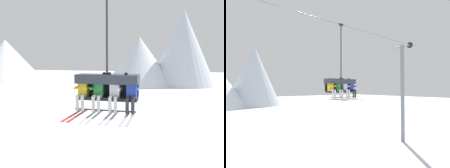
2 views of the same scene
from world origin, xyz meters
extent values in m
cone|color=silver|center=(7.19, 46.63, 8.86)|extent=(15.10, 15.10, 17.73)
cylinder|color=slate|center=(9.88, 0.00, 4.64)|extent=(0.36, 0.36, 9.29)
cylinder|color=slate|center=(9.88, 0.00, 9.14)|extent=(0.16, 1.60, 0.16)
cylinder|color=black|center=(9.88, -0.80, 9.14)|extent=(0.08, 0.56, 0.56)
cylinder|color=slate|center=(1.13, -0.80, 9.14)|extent=(19.51, 0.05, 0.05)
cube|color=#232328|center=(1.53, -0.80, 4.87)|extent=(2.04, 0.48, 0.10)
cube|color=#232328|center=(1.53, -0.52, 5.15)|extent=(2.04, 0.08, 0.45)
cube|color=#2D333D|center=(1.53, -0.74, 5.52)|extent=(2.08, 0.68, 0.30)
cylinder|color=black|center=(1.53, -1.12, 4.54)|extent=(2.04, 0.04, 0.04)
cylinder|color=#2D333D|center=(1.53, -0.80, 7.38)|extent=(0.07, 0.07, 3.41)
cube|color=black|center=(1.53, -0.80, 9.14)|extent=(0.28, 0.12, 0.12)
cube|color=yellow|center=(0.70, -0.82, 5.18)|extent=(0.32, 0.22, 0.52)
sphere|color=black|center=(0.70, -0.82, 5.54)|extent=(0.22, 0.22, 0.22)
ellipsoid|color=black|center=(0.70, -0.92, 5.54)|extent=(0.17, 0.04, 0.08)
cylinder|color=silver|center=(0.61, -0.99, 4.96)|extent=(0.11, 0.34, 0.11)
cylinder|color=silver|center=(0.79, -0.99, 4.96)|extent=(0.11, 0.34, 0.11)
cylinder|color=silver|center=(0.61, -1.16, 4.72)|extent=(0.11, 0.11, 0.48)
cylinder|color=silver|center=(0.79, -1.16, 4.72)|extent=(0.11, 0.11, 0.48)
cube|color=#B22823|center=(0.61, -1.46, 4.43)|extent=(0.09, 1.70, 0.02)
cube|color=#B22823|center=(0.79, -1.46, 4.43)|extent=(0.09, 1.70, 0.02)
cylinder|color=yellow|center=(0.51, -0.97, 5.22)|extent=(0.09, 0.30, 0.09)
cylinder|color=yellow|center=(0.89, -0.97, 5.22)|extent=(0.09, 0.30, 0.09)
cube|color=#23843D|center=(1.26, -0.82, 5.18)|extent=(0.32, 0.22, 0.52)
sphere|color=black|center=(1.26, -0.82, 5.54)|extent=(0.22, 0.22, 0.22)
ellipsoid|color=black|center=(1.26, -0.92, 5.54)|extent=(0.17, 0.04, 0.08)
cylinder|color=silver|center=(1.17, -0.99, 4.96)|extent=(0.11, 0.34, 0.11)
cylinder|color=silver|center=(1.34, -0.99, 4.96)|extent=(0.11, 0.34, 0.11)
cylinder|color=silver|center=(1.17, -1.16, 4.72)|extent=(0.11, 0.11, 0.48)
cylinder|color=silver|center=(1.34, -1.16, 4.72)|extent=(0.11, 0.11, 0.48)
cube|color=#B2B2BC|center=(1.17, -1.46, 4.43)|extent=(0.09, 1.70, 0.02)
cube|color=#B2B2BC|center=(1.34, -1.46, 4.43)|extent=(0.09, 1.70, 0.02)
cylinder|color=#23843D|center=(1.07, -0.97, 5.22)|extent=(0.09, 0.30, 0.09)
cylinder|color=#23843D|center=(1.44, -0.82, 5.53)|extent=(0.09, 0.09, 0.30)
sphere|color=black|center=(1.44, -0.82, 5.70)|extent=(0.11, 0.11, 0.11)
cube|color=silver|center=(1.81, -0.82, 5.18)|extent=(0.32, 0.22, 0.52)
sphere|color=silver|center=(1.81, -0.82, 5.54)|extent=(0.22, 0.22, 0.22)
ellipsoid|color=black|center=(1.81, -0.92, 5.54)|extent=(0.17, 0.04, 0.08)
cylinder|color=silver|center=(1.72, -0.99, 4.96)|extent=(0.11, 0.34, 0.11)
cylinder|color=silver|center=(1.90, -0.99, 4.96)|extent=(0.11, 0.34, 0.11)
cylinder|color=silver|center=(1.72, -1.16, 4.72)|extent=(0.11, 0.11, 0.48)
cylinder|color=silver|center=(1.90, -1.16, 4.72)|extent=(0.11, 0.11, 0.48)
cube|color=#B2B2BC|center=(1.72, -1.46, 4.43)|extent=(0.09, 1.70, 0.02)
cube|color=#B2B2BC|center=(1.90, -1.46, 4.43)|extent=(0.09, 1.70, 0.02)
cylinder|color=silver|center=(1.62, -0.82, 5.53)|extent=(0.09, 0.09, 0.30)
sphere|color=black|center=(1.62, -0.82, 5.70)|extent=(0.11, 0.11, 0.11)
cylinder|color=silver|center=(2.00, -0.97, 5.22)|extent=(0.09, 0.30, 0.09)
cube|color=#2847B7|center=(2.36, -0.82, 5.18)|extent=(0.32, 0.22, 0.52)
sphere|color=black|center=(2.36, -0.82, 5.54)|extent=(0.22, 0.22, 0.22)
ellipsoid|color=black|center=(2.36, -0.92, 5.54)|extent=(0.17, 0.04, 0.08)
cylinder|color=#2D2D33|center=(2.28, -0.99, 4.96)|extent=(0.11, 0.34, 0.11)
cylinder|color=#2D2D33|center=(2.45, -0.99, 4.96)|extent=(0.11, 0.34, 0.11)
cylinder|color=#2D2D33|center=(2.28, -1.16, 4.72)|extent=(0.11, 0.11, 0.48)
cylinder|color=#2D2D33|center=(2.45, -1.16, 4.72)|extent=(0.11, 0.11, 0.48)
cube|color=#B2B2BC|center=(2.28, -1.46, 4.43)|extent=(0.09, 1.70, 0.02)
cube|color=#B2B2BC|center=(2.45, -1.46, 4.43)|extent=(0.09, 1.70, 0.02)
cylinder|color=#2847B7|center=(2.18, -0.82, 5.53)|extent=(0.09, 0.09, 0.30)
sphere|color=black|center=(2.18, -0.82, 5.70)|extent=(0.11, 0.11, 0.11)
cylinder|color=#2847B7|center=(2.55, -0.97, 5.22)|extent=(0.09, 0.30, 0.09)
camera|label=1|loc=(3.40, -7.73, 6.19)|focal=35.00mm
camera|label=2|loc=(-5.47, -9.29, 5.08)|focal=28.00mm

